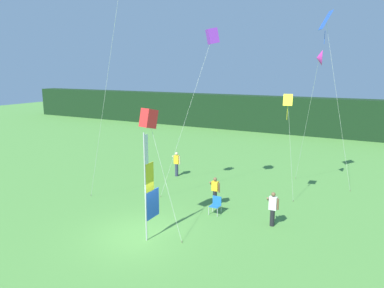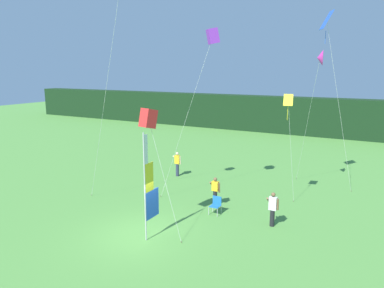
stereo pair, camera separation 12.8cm
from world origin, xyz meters
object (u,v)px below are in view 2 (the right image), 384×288
person_near_banner (215,191)px  folding_chair (216,204)px  kite_purple_box_0 (213,37)px  kite_blue_diamond_1 (328,28)px  kite_magenta_delta_2 (320,58)px  banner_flag (149,188)px  kite_red_box_5 (148,119)px  person_mid_field (273,208)px  person_far_left (177,163)px  kite_yellow_diamond_3 (289,108)px

person_near_banner → folding_chair: size_ratio=1.78×
person_near_banner → kite_purple_box_0: bearing=126.2°
person_near_banner → folding_chair: (0.50, -0.98, -0.33)m
kite_blue_diamond_1 → kite_magenta_delta_2: (-0.15, -0.89, -1.63)m
banner_flag → kite_red_box_5: size_ratio=0.84×
person_mid_field → kite_purple_box_0: kite_purple_box_0 is taller
banner_flag → kite_blue_diamond_1: bearing=60.8°
kite_purple_box_0 → person_far_left: bearing=144.6°
kite_magenta_delta_2 → folding_chair: bearing=-127.7°
kite_purple_box_0 → kite_red_box_5: kite_purple_box_0 is taller
kite_red_box_5 → kite_blue_diamond_1: bearing=58.7°
folding_chair → kite_blue_diamond_1: size_ratio=0.09×
folding_chair → kite_magenta_delta_2: size_ratio=0.11×
banner_flag → person_near_banner: size_ratio=2.98×
person_mid_field → kite_blue_diamond_1: (0.97, 5.87, 8.57)m
kite_blue_diamond_1 → kite_magenta_delta_2: size_ratio=1.25×
kite_purple_box_0 → kite_red_box_5: size_ratio=1.66×
person_near_banner → person_mid_field: person_mid_field is taller
person_near_banner → kite_blue_diamond_1: bearing=47.3°
kite_magenta_delta_2 → kite_red_box_5: bearing=-123.3°
banner_flag → kite_red_box_5: (-0.23, 0.41, 2.93)m
folding_chair → kite_magenta_delta_2: bearing=52.3°
person_mid_field → kite_yellow_diamond_3: kite_yellow_diamond_3 is taller
kite_magenta_delta_2 → kite_yellow_diamond_3: size_ratio=1.38×
kite_magenta_delta_2 → person_near_banner: bearing=-137.6°
kite_purple_box_0 → folding_chair: bearing=-58.2°
person_far_left → kite_blue_diamond_1: 12.48m
kite_blue_diamond_1 → folding_chair: bearing=-124.2°
person_mid_field → person_far_left: (-8.07, 4.85, 0.02)m
person_mid_field → kite_blue_diamond_1: bearing=80.6°
kite_red_box_5 → folding_chair: bearing=64.1°
banner_flag → kite_yellow_diamond_3: kite_yellow_diamond_3 is taller
kite_magenta_delta_2 → banner_flag: bearing=-120.9°
person_mid_field → kite_yellow_diamond_3: size_ratio=0.28×
kite_magenta_delta_2 → kite_red_box_5: size_ratio=1.46×
person_near_banner → kite_red_box_5: kite_red_box_5 is taller
kite_blue_diamond_1 → kite_red_box_5: bearing=-121.3°
banner_flag → kite_purple_box_0: bearing=88.2°
person_near_banner → kite_red_box_5: 6.28m
person_far_left → person_mid_field: bearing=-31.0°
banner_flag → kite_red_box_5: kite_red_box_5 is taller
folding_chair → kite_yellow_diamond_3: 6.15m
person_near_banner → kite_magenta_delta_2: (4.27, 3.90, 6.98)m
person_mid_field → kite_blue_diamond_1: 10.43m
folding_chair → kite_blue_diamond_1: 11.34m
person_near_banner → kite_blue_diamond_1: kite_blue_diamond_1 is taller
person_far_left → kite_purple_box_0: bearing=-35.4°
kite_purple_box_0 → kite_magenta_delta_2: size_ratio=1.13×
kite_red_box_5 → kite_magenta_delta_2: bearing=56.7°
kite_yellow_diamond_3 → kite_red_box_5: 7.53m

